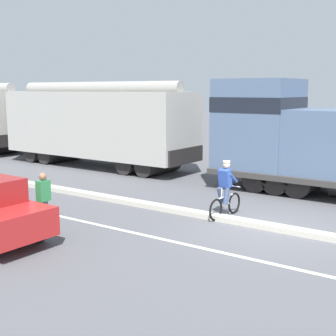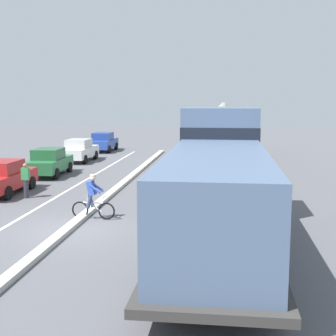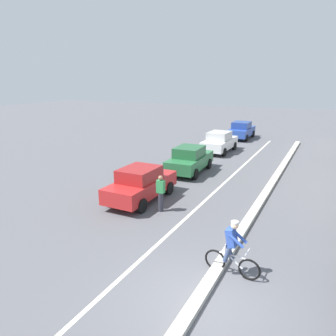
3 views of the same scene
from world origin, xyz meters
name	(u,v)px [view 1 (image 1 of 3)]	position (x,y,z in m)	size (l,w,h in m)	color
ground_plane	(268,229)	(0.00, 0.00, 0.00)	(120.00, 120.00, 0.00)	#56565B
median_curb	(106,198)	(0.00, 6.00, 0.08)	(0.36, 36.00, 0.16)	beige
lane_stripe	(53,215)	(-2.40, 6.00, 0.00)	(0.14, 36.00, 0.01)	silver
hopper_car_lead	(97,125)	(5.16, 11.28, 2.08)	(2.90, 10.60, 4.18)	#ADABA3
cyclist	(225,191)	(0.40, 1.56, 0.82)	(1.71, 0.48, 1.71)	black
pedestrian_by_cars	(44,201)	(-3.69, 4.85, 0.85)	(0.34, 0.22, 1.62)	#33333D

